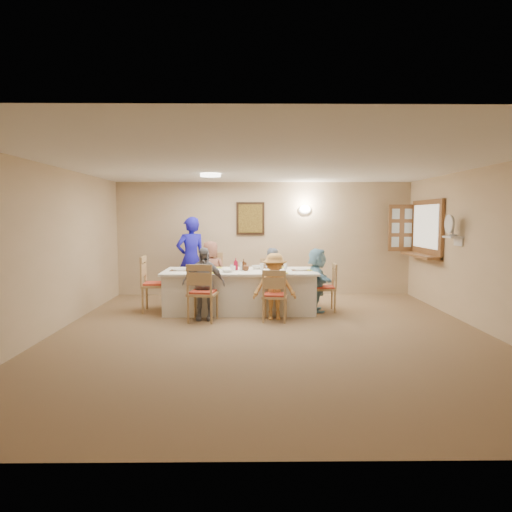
{
  "coord_description": "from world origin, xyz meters",
  "views": [
    {
      "loc": [
        -0.29,
        -6.62,
        1.75
      ],
      "look_at": [
        -0.2,
        1.4,
        1.05
      ],
      "focal_mm": 32.0,
      "sensor_mm": 36.0,
      "label": 1
    }
  ],
  "objects_px": {
    "chair_left_end": "(156,284)",
    "caregiver": "(191,259)",
    "diner_right_end": "(317,280)",
    "diner_front_right": "(274,287)",
    "chair_back_left": "(211,278)",
    "chair_right_end": "(324,287)",
    "chair_front_right": "(275,295)",
    "chair_back_right": "(271,281)",
    "desk_fan": "(451,228)",
    "diner_back_right": "(271,276)",
    "chair_front_left": "(203,292)",
    "diner_back_left": "(211,273)",
    "serving_hatch": "(427,229)",
    "diner_front_left": "(204,284)",
    "dining_table": "(240,291)",
    "condiment_ketchup": "(236,264)"
  },
  "relations": [
    {
      "from": "caregiver",
      "to": "chair_left_end",
      "type": "bearing_deg",
      "value": 37.45
    },
    {
      "from": "desk_fan",
      "to": "dining_table",
      "type": "xyz_separation_m",
      "value": [
        -3.59,
        0.64,
        -1.17
      ]
    },
    {
      "from": "chair_back_left",
      "to": "chair_front_right",
      "type": "height_order",
      "value": "chair_back_left"
    },
    {
      "from": "chair_front_right",
      "to": "diner_front_left",
      "type": "xyz_separation_m",
      "value": [
        -1.2,
        0.12,
        0.17
      ]
    },
    {
      "from": "serving_hatch",
      "to": "chair_front_right",
      "type": "distance_m",
      "value": 3.61
    },
    {
      "from": "chair_back_left",
      "to": "diner_front_right",
      "type": "bearing_deg",
      "value": -49.5
    },
    {
      "from": "chair_back_left",
      "to": "chair_right_end",
      "type": "relative_size",
      "value": 1.14
    },
    {
      "from": "chair_front_left",
      "to": "diner_back_left",
      "type": "height_order",
      "value": "diner_back_left"
    },
    {
      "from": "chair_front_right",
      "to": "diner_back_left",
      "type": "height_order",
      "value": "diner_back_left"
    },
    {
      "from": "diner_back_left",
      "to": "caregiver",
      "type": "height_order",
      "value": "caregiver"
    },
    {
      "from": "condiment_ketchup",
      "to": "desk_fan",
      "type": "bearing_deg",
      "value": -10.54
    },
    {
      "from": "chair_front_left",
      "to": "diner_back_left",
      "type": "xyz_separation_m",
      "value": [
        0.0,
        1.48,
        0.14
      ]
    },
    {
      "from": "caregiver",
      "to": "chair_right_end",
      "type": "bearing_deg",
      "value": 127.09
    },
    {
      "from": "desk_fan",
      "to": "chair_left_end",
      "type": "relative_size",
      "value": 0.29
    },
    {
      "from": "chair_right_end",
      "to": "condiment_ketchup",
      "type": "bearing_deg",
      "value": -89.97
    },
    {
      "from": "chair_front_right",
      "to": "diner_right_end",
      "type": "height_order",
      "value": "diner_right_end"
    },
    {
      "from": "dining_table",
      "to": "chair_back_left",
      "type": "relative_size",
      "value": 2.73
    },
    {
      "from": "desk_fan",
      "to": "diner_right_end",
      "type": "xyz_separation_m",
      "value": [
        -2.17,
        0.64,
        -0.97
      ]
    },
    {
      "from": "chair_left_end",
      "to": "chair_front_right",
      "type": "bearing_deg",
      "value": -112.86
    },
    {
      "from": "chair_back_left",
      "to": "diner_front_right",
      "type": "height_order",
      "value": "diner_front_right"
    },
    {
      "from": "diner_back_left",
      "to": "desk_fan",
      "type": "bearing_deg",
      "value": 170.27
    },
    {
      "from": "chair_right_end",
      "to": "caregiver",
      "type": "bearing_deg",
      "value": -112.46
    },
    {
      "from": "chair_back_right",
      "to": "caregiver",
      "type": "height_order",
      "value": "caregiver"
    },
    {
      "from": "chair_back_left",
      "to": "chair_front_right",
      "type": "bearing_deg",
      "value": -51.66
    },
    {
      "from": "chair_left_end",
      "to": "diner_front_left",
      "type": "distance_m",
      "value": 1.17
    },
    {
      "from": "chair_back_left",
      "to": "diner_front_right",
      "type": "xyz_separation_m",
      "value": [
        1.2,
        -1.48,
        0.06
      ]
    },
    {
      "from": "chair_right_end",
      "to": "diner_front_left",
      "type": "bearing_deg",
      "value": -71.05
    },
    {
      "from": "chair_right_end",
      "to": "diner_back_right",
      "type": "distance_m",
      "value": 1.17
    },
    {
      "from": "desk_fan",
      "to": "diner_back_right",
      "type": "bearing_deg",
      "value": 156.13
    },
    {
      "from": "chair_front_right",
      "to": "chair_back_left",
      "type": "bearing_deg",
      "value": -45.9
    },
    {
      "from": "chair_left_end",
      "to": "caregiver",
      "type": "xyz_separation_m",
      "value": [
        0.5,
        1.15,
        0.35
      ]
    },
    {
      "from": "desk_fan",
      "to": "dining_table",
      "type": "bearing_deg",
      "value": 169.83
    },
    {
      "from": "serving_hatch",
      "to": "diner_front_right",
      "type": "height_order",
      "value": "serving_hatch"
    },
    {
      "from": "chair_back_right",
      "to": "serving_hatch",
      "type": "bearing_deg",
      "value": -6.06
    },
    {
      "from": "chair_front_right",
      "to": "chair_back_right",
      "type": "bearing_deg",
      "value": -82.77
    },
    {
      "from": "dining_table",
      "to": "caregiver",
      "type": "relative_size",
      "value": 1.6
    },
    {
      "from": "chair_front_left",
      "to": "caregiver",
      "type": "xyz_separation_m",
      "value": [
        -0.45,
        1.95,
        0.38
      ]
    },
    {
      "from": "diner_back_right",
      "to": "diner_front_left",
      "type": "bearing_deg",
      "value": 50.86
    },
    {
      "from": "desk_fan",
      "to": "diner_back_right",
      "type": "relative_size",
      "value": 0.27
    },
    {
      "from": "chair_back_left",
      "to": "chair_front_right",
      "type": "xyz_separation_m",
      "value": [
        1.2,
        -1.6,
        -0.07
      ]
    },
    {
      "from": "diner_right_end",
      "to": "diner_front_right",
      "type": "bearing_deg",
      "value": 128.3
    },
    {
      "from": "chair_back_left",
      "to": "condiment_ketchup",
      "type": "height_order",
      "value": "chair_back_left"
    },
    {
      "from": "chair_front_left",
      "to": "desk_fan",
      "type": "bearing_deg",
      "value": -168.22
    },
    {
      "from": "diner_back_right",
      "to": "caregiver",
      "type": "bearing_deg",
      "value": -13.61
    },
    {
      "from": "chair_back_left",
      "to": "chair_front_left",
      "type": "bearing_deg",
      "value": -88.53
    },
    {
      "from": "chair_front_left",
      "to": "diner_back_right",
      "type": "height_order",
      "value": "diner_back_right"
    },
    {
      "from": "diner_right_end",
      "to": "chair_back_left",
      "type": "bearing_deg",
      "value": 67.03
    },
    {
      "from": "chair_left_end",
      "to": "diner_back_left",
      "type": "distance_m",
      "value": 1.17
    },
    {
      "from": "chair_right_end",
      "to": "diner_back_left",
      "type": "distance_m",
      "value": 2.26
    },
    {
      "from": "chair_right_end",
      "to": "diner_back_right",
      "type": "relative_size",
      "value": 0.79
    }
  ]
}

